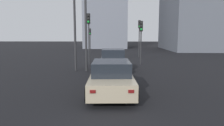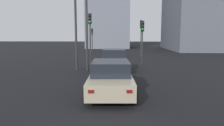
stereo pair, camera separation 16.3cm
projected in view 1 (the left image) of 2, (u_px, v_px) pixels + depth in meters
name	position (u px, v px, depth m)	size (l,w,h in m)	color
car_grey_lead	(113.00, 61.00, 14.80)	(4.11, 2.08, 1.62)	slate
car_beige_second	(111.00, 77.00, 9.29)	(4.72, 2.18, 1.48)	tan
traffic_light_near_left	(139.00, 31.00, 24.05)	(0.32, 0.28, 4.31)	#2D2D30
traffic_light_near_right	(89.00, 28.00, 18.06)	(0.32, 0.28, 4.47)	#2D2D30
traffic_light_far_left	(90.00, 35.00, 29.61)	(0.33, 0.31, 3.54)	#2D2D30
traffic_light_far_right	(141.00, 33.00, 18.03)	(0.32, 0.29, 3.82)	#2D2D30
street_lamp_kerbside	(75.00, 13.00, 14.65)	(0.56, 0.36, 6.99)	#2D2D30
street_lamp_far	(85.00, 2.00, 14.42)	(0.56, 0.36, 8.48)	#2D2D30
building_facade_left	(195.00, 12.00, 36.38)	(14.40, 9.72, 13.40)	slate
building_facade_center	(106.00, 8.00, 43.20)	(11.08, 8.49, 16.30)	gray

